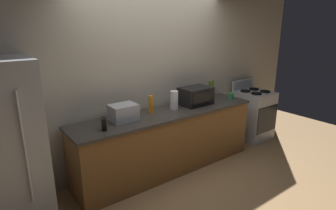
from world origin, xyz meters
name	(u,v)px	position (x,y,z in m)	size (l,w,h in m)	color
ground_plane	(185,180)	(0.00, 0.00, 0.00)	(8.00, 8.00, 0.00)	#A87F51
back_wall	(152,76)	(0.00, 0.81, 1.35)	(6.40, 0.10, 2.70)	#B2A893
counter_run	(168,141)	(0.00, 0.40, 0.45)	(2.84, 0.64, 0.90)	brown
refrigerator	(3,149)	(-2.05, 0.40, 0.90)	(0.72, 0.73, 1.80)	#B7BABF
stove_range	(253,114)	(2.00, 0.40, 0.46)	(0.60, 0.61, 1.08)	#B7BABF
microwave	(196,96)	(0.57, 0.45, 1.04)	(0.48, 0.35, 0.27)	black
toaster_oven	(123,112)	(-0.67, 0.46, 1.01)	(0.34, 0.26, 0.21)	#B7BABF
paper_towel_roll	(174,100)	(0.15, 0.45, 1.04)	(0.12, 0.12, 0.27)	white
cordless_phone	(104,124)	(-1.02, 0.29, 0.98)	(0.05, 0.11, 0.15)	black
bottle_dish_soap	(151,104)	(-0.22, 0.51, 1.02)	(0.06, 0.06, 0.25)	orange
bottle_olive_oil	(211,90)	(1.00, 0.55, 1.05)	(0.08, 0.08, 0.30)	#4C6B19
mug_green	(231,96)	(1.25, 0.33, 0.95)	(0.08, 0.08, 0.11)	#2D8C47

